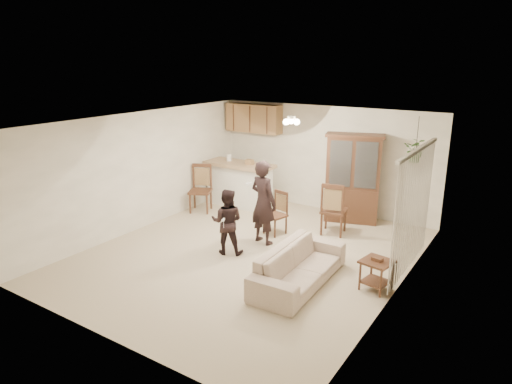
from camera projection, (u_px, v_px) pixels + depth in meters
The scene contains 23 objects.
floor at pixel (249, 254), 8.61m from camera, with size 6.50×6.50×0.00m, color #BDAA8F.
ceiling at pixel (248, 122), 7.90m from camera, with size 5.50×6.50×0.02m, color silver.
wall_back at pixel (324, 159), 10.87m from camera, with size 5.50×0.02×2.50m, color white.
wall_front at pixel (102, 252), 5.64m from camera, with size 5.50×0.02×2.50m, color white.
wall_left at pixel (141, 171), 9.69m from camera, with size 0.02×6.50×2.50m, color white.
wall_right at pixel (401, 219), 6.82m from camera, with size 0.02×6.50×2.50m, color white.
breakfast_bar at pixel (240, 186), 11.33m from camera, with size 1.60×0.55×1.00m, color white.
bar_top at pixel (239, 164), 11.17m from camera, with size 1.75×0.70×0.08m, color tan.
upper_cabinets at pixel (254, 118), 11.48m from camera, with size 1.50×0.34×0.70m, color olive.
vertical_blinds at pixel (413, 211), 7.61m from camera, with size 0.06×2.30×2.10m, color beige, non-canonical shape.
ceiling_fixture at pixel (291, 121), 8.79m from camera, with size 0.36×0.36×0.20m, color beige, non-canonical shape.
hanging_plant at pixel (416, 150), 8.82m from camera, with size 0.43×0.37×0.48m, color #2C5923.
plant_cord at pixel (418, 133), 8.72m from camera, with size 0.01×0.01×0.65m, color black.
sofa at pixel (299, 262), 7.42m from camera, with size 1.87×0.73×0.73m, color beige.
adult at pixel (263, 200), 8.92m from camera, with size 0.66×0.43×1.80m, color black.
child at pixel (227, 219), 8.49m from camera, with size 0.66×0.51×1.35m, color black.
china_hutch at pixel (353, 179), 10.11m from camera, with size 1.34×0.84×1.98m.
side_table at pixel (376, 275), 7.23m from camera, with size 0.53×0.53×0.55m.
chair_bar at pixel (201, 199), 10.94m from camera, with size 0.66×0.66×1.13m.
chair_hutch_left at pixel (275, 222), 9.55m from camera, with size 0.49×0.49×0.91m.
chair_hutch_right at pixel (333, 219), 9.55m from camera, with size 0.58×0.58×1.13m.
controller_adult at pixel (249, 184), 8.54m from camera, with size 0.04×0.15×0.04m, color white.
controller_child at pixel (223, 220), 8.18m from camera, with size 0.03×0.11×0.03m, color white.
Camera 1 is at (4.43, -6.57, 3.56)m, focal length 32.00 mm.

